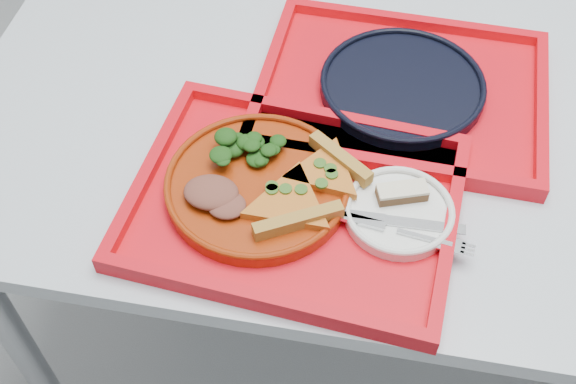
# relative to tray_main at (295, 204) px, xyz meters

# --- Properties ---
(ground) EXTENTS (10.00, 10.00, 0.00)m
(ground) POSITION_rel_tray_main_xyz_m (0.23, 0.21, -0.76)
(ground) COLOR gray
(ground) RESTS_ON ground
(table) EXTENTS (1.60, 0.80, 0.75)m
(table) POSITION_rel_tray_main_xyz_m (0.23, 0.21, -0.08)
(table) COLOR silver
(table) RESTS_ON ground
(tray_main) EXTENTS (0.48, 0.39, 0.01)m
(tray_main) POSITION_rel_tray_main_xyz_m (0.00, 0.00, 0.00)
(tray_main) COLOR red
(tray_main) RESTS_ON table
(tray_far) EXTENTS (0.46, 0.37, 0.01)m
(tray_far) POSITION_rel_tray_main_xyz_m (0.13, 0.25, 0.00)
(tray_far) COLOR red
(tray_far) RESTS_ON table
(dinner_plate) EXTENTS (0.26, 0.26, 0.02)m
(dinner_plate) POSITION_rel_tray_main_xyz_m (-0.06, 0.01, 0.02)
(dinner_plate) COLOR maroon
(dinner_plate) RESTS_ON tray_main
(side_plate) EXTENTS (0.15, 0.15, 0.01)m
(side_plate) POSITION_rel_tray_main_xyz_m (0.14, 0.00, 0.01)
(side_plate) COLOR white
(side_plate) RESTS_ON tray_main
(navy_plate) EXTENTS (0.26, 0.26, 0.02)m
(navy_plate) POSITION_rel_tray_main_xyz_m (0.13, 0.25, 0.01)
(navy_plate) COLOR black
(navy_plate) RESTS_ON tray_far
(pizza_slice_a) EXTENTS (0.18, 0.18, 0.02)m
(pizza_slice_a) POSITION_rel_tray_main_xyz_m (-0.00, -0.02, 0.03)
(pizza_slice_a) COLOR orange
(pizza_slice_a) RESTS_ON dinner_plate
(pizza_slice_b) EXTENTS (0.16, 0.17, 0.02)m
(pizza_slice_b) POSITION_rel_tray_main_xyz_m (0.04, 0.04, 0.03)
(pizza_slice_b) COLOR orange
(pizza_slice_b) RESTS_ON dinner_plate
(salad_heap) EXTENTS (0.08, 0.07, 0.04)m
(salad_heap) POSITION_rel_tray_main_xyz_m (-0.08, 0.05, 0.04)
(salad_heap) COLOR black
(salad_heap) RESTS_ON dinner_plate
(meat_portion) EXTENTS (0.08, 0.06, 0.02)m
(meat_portion) POSITION_rel_tray_main_xyz_m (-0.11, -0.03, 0.04)
(meat_portion) COLOR brown
(meat_portion) RESTS_ON dinner_plate
(dessert_bar) EXTENTS (0.07, 0.05, 0.02)m
(dessert_bar) POSITION_rel_tray_main_xyz_m (0.15, 0.02, 0.03)
(dessert_bar) COLOR #4D3019
(dessert_bar) RESTS_ON side_plate
(knife) EXTENTS (0.19, 0.02, 0.01)m
(knife) POSITION_rel_tray_main_xyz_m (0.14, -0.02, 0.02)
(knife) COLOR silver
(knife) RESTS_ON side_plate
(fork) EXTENTS (0.19, 0.05, 0.01)m
(fork) POSITION_rel_tray_main_xyz_m (0.14, -0.04, 0.02)
(fork) COLOR silver
(fork) RESTS_ON side_plate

